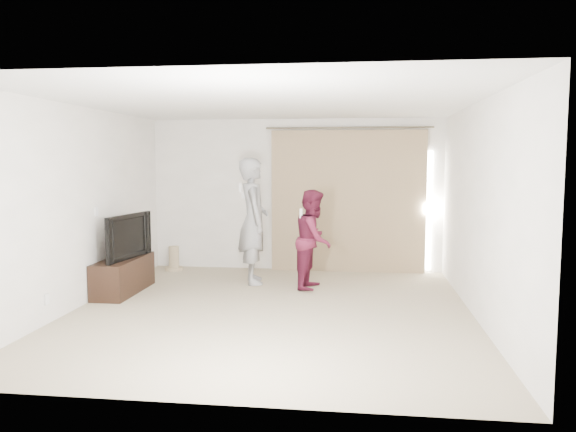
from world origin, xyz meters
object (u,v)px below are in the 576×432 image
object	(u,v)px
tv_console	(124,275)
person_man	(253,221)
person_woman	(314,239)
tv	(122,236)

from	to	relation	value
tv_console	person_man	world-z (taller)	person_man
tv_console	person_man	bearing A→B (deg)	26.58
person_woman	tv_console	bearing A→B (deg)	-167.09
tv	person_woman	world-z (taller)	person_woman
tv	person_woman	bearing A→B (deg)	-68.66
tv_console	tv	xyz separation A→B (m)	(0.00, 0.00, 0.57)
tv_console	person_woman	distance (m)	2.81
tv	person_man	bearing A→B (deg)	-54.98
person_man	person_woman	world-z (taller)	person_man
tv_console	tv	size ratio (longest dim) A/B	1.16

